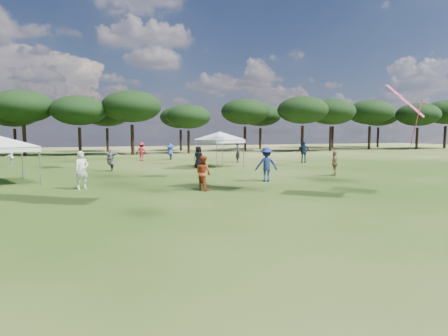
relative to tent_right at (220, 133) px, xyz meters
The scene contains 3 objects.
tree_line 22.28m from the tent_right, 104.28° to the left, with size 108.78×17.63×7.77m.
tent_right is the anchor object (origin of this frame).
festival_crowd 7.10m from the tent_right, behind, with size 29.86×21.85×1.93m.
Camera 1 is at (-1.76, -1.29, 2.73)m, focal length 30.00 mm.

